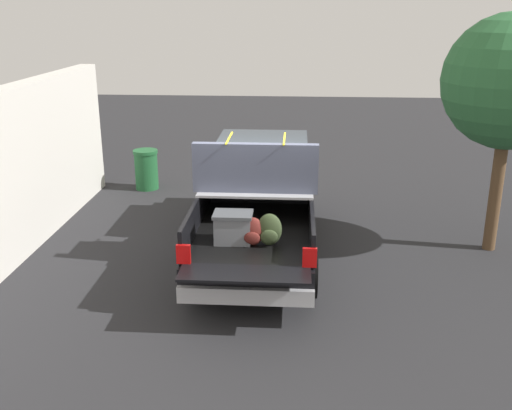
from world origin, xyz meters
TOP-DOWN VIEW (x-y plane):
  - ground_plane at (0.00, 0.00)m, footprint 40.00×40.00m
  - pickup_truck at (0.35, 0.00)m, footprint 6.05×2.06m
  - tree_background at (0.41, -4.31)m, footprint 2.33×2.33m
  - trash_can at (3.79, 3.02)m, footprint 0.60×0.60m

SIDE VIEW (x-z plane):
  - ground_plane at x=0.00m, z-range 0.00..0.00m
  - trash_can at x=3.79m, z-range 0.01..0.99m
  - pickup_truck at x=0.35m, z-range -0.16..2.07m
  - tree_background at x=0.41m, z-range 0.95..5.21m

